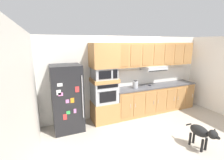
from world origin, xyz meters
TOP-DOWN VIEW (x-y plane):
  - ground_plane at (0.00, 0.00)m, footprint 9.60×9.60m
  - back_kitchen_wall at (0.00, 1.11)m, footprint 6.20×0.12m
  - side_panel_left at (-2.80, 0.00)m, footprint 0.12×7.10m
  - side_panel_right at (2.80, 0.00)m, footprint 0.12×7.10m
  - refrigerator at (-2.01, 0.68)m, footprint 0.76×0.73m
  - oven_base_cabinet at (-0.95, 0.75)m, footprint 0.74×0.62m
  - built_in_oven at (-0.95, 0.75)m, footprint 0.70×0.62m
  - appliance_mid_shelf at (-0.95, 0.75)m, footprint 0.74×0.62m
  - microwave at (-0.95, 0.75)m, footprint 0.64×0.54m
  - appliance_upper_cabinet at (-0.95, 0.75)m, footprint 0.74×0.62m
  - lower_cabinet_run at (0.89, 0.75)m, footprint 2.93×0.63m
  - countertop_slab at (0.89, 0.75)m, footprint 2.97×0.64m
  - backsplash_panel at (0.89, 1.04)m, footprint 2.97×0.02m
  - upper_cabinet_with_hood at (0.88, 0.87)m, footprint 2.93×0.48m
  - screwdriver at (0.66, 0.77)m, footprint 0.17×0.17m
  - electric_kettle at (0.06, 0.70)m, footprint 0.17×0.17m
  - dog at (0.53, -1.35)m, footprint 0.27×0.77m

SIDE VIEW (x-z plane):
  - ground_plane at x=0.00m, z-range 0.00..0.00m
  - oven_base_cabinet at x=-0.95m, z-range 0.00..0.60m
  - dog at x=0.53m, z-range 0.11..0.69m
  - lower_cabinet_run at x=0.89m, z-range 0.00..0.88m
  - refrigerator at x=-2.01m, z-range 0.00..1.76m
  - countertop_slab at x=0.89m, z-range 0.88..0.92m
  - built_in_oven at x=-0.95m, z-range 0.60..1.20m
  - screwdriver at x=0.66m, z-range 0.92..0.95m
  - electric_kettle at x=0.06m, z-range 0.91..1.15m
  - backsplash_panel at x=0.89m, z-range 0.92..1.42m
  - back_kitchen_wall at x=0.00m, z-range 0.00..2.50m
  - side_panel_left at x=-2.80m, z-range 0.00..2.50m
  - side_panel_right at x=2.80m, z-range 0.00..2.50m
  - appliance_mid_shelf at x=-0.95m, z-range 1.20..1.30m
  - microwave at x=-0.95m, z-range 1.30..1.62m
  - upper_cabinet_with_hood at x=0.88m, z-range 1.46..2.34m
  - appliance_upper_cabinet at x=-0.95m, z-range 1.62..2.30m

